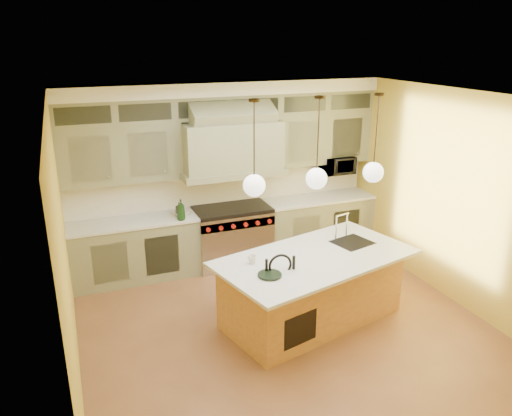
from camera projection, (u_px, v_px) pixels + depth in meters
name	position (u px, v px, depth m)	size (l,w,h in m)	color
floor	(287.00, 329.00, 6.35)	(5.00, 5.00, 0.00)	brown
ceiling	(293.00, 98.00, 5.40)	(5.00, 5.00, 0.00)	white
wall_back	(224.00, 172.00, 8.07)	(5.00, 5.00, 0.00)	gold
wall_front	(433.00, 335.00, 3.67)	(5.00, 5.00, 0.00)	gold
wall_left	(64.00, 255.00, 5.01)	(5.00, 5.00, 0.00)	gold
wall_right	(457.00, 199.00, 6.73)	(5.00, 5.00, 0.00)	gold
back_cabinetry	(230.00, 177.00, 7.85)	(5.00, 0.77, 2.90)	gray
range	(232.00, 235.00, 8.07)	(1.20, 0.74, 0.96)	silver
kitchen_island	(312.00, 287.00, 6.44)	(2.74, 1.89, 1.35)	#A9663C
counter_stool	(283.00, 297.00, 5.83)	(0.43, 0.43, 1.13)	black
microwave	(337.00, 165.00, 8.53)	(0.54, 0.37, 0.30)	black
oil_bottle_a	(181.00, 210.00, 7.38)	(0.12, 0.12, 0.32)	#153414
oil_bottle_b	(179.00, 209.00, 7.61)	(0.09, 0.09, 0.20)	black
fruit_bowl	(181.00, 212.00, 7.64)	(0.29, 0.29, 0.07)	silver
cup	(252.00, 259.00, 6.05)	(0.11, 0.11, 0.10)	silver
pendant_left	(254.00, 183.00, 5.68)	(0.26, 0.26, 1.11)	#2D2319
pendant_center	(317.00, 176.00, 5.96)	(0.26, 0.26, 1.11)	#2D2319
pendant_right	(373.00, 170.00, 6.23)	(0.26, 0.26, 1.11)	#2D2319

